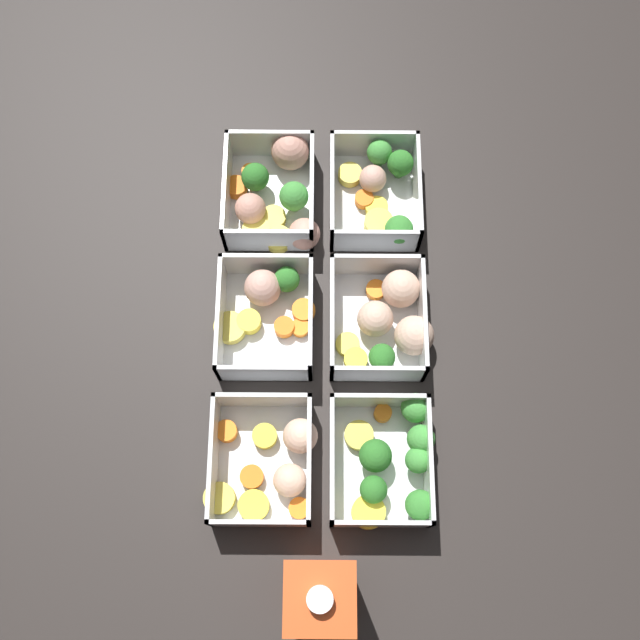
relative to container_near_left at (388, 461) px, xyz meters
name	(u,v)px	position (x,y,z in m)	size (l,w,h in m)	color
ground_plane	(320,325)	(0.17, 0.08, -0.02)	(4.00, 4.00, 0.00)	#282321
container_near_left	(388,461)	(0.00, 0.00, 0.00)	(0.16, 0.12, 0.06)	white
container_near_center	(386,320)	(0.17, 0.00, 0.00)	(0.15, 0.13, 0.06)	white
container_near_right	(378,191)	(0.35, 0.01, 0.00)	(0.15, 0.12, 0.06)	white
container_far_left	(268,462)	(0.00, 0.14, 0.00)	(0.15, 0.15, 0.06)	white
container_far_center	(265,309)	(0.19, 0.15, 0.00)	(0.15, 0.13, 0.06)	white
container_far_right	(274,192)	(0.35, 0.14, 0.00)	(0.17, 0.14, 0.06)	white
juice_carton	(321,595)	(-0.14, 0.08, 0.07)	(0.07, 0.07, 0.20)	#D14C1E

